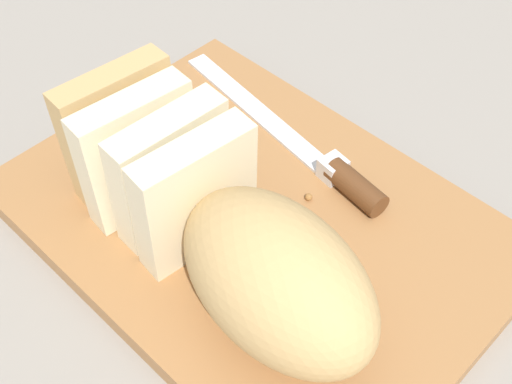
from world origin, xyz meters
TOP-DOWN VIEW (x-y plane):
  - ground_plane at (0.00, 0.00)m, footprint 3.00×3.00m
  - cutting_board at (0.00, 0.00)m, footprint 0.42×0.30m
  - bread_loaf at (-0.02, 0.06)m, footprint 0.31×0.13m
  - bread_knife at (-0.01, -0.08)m, footprint 0.27×0.06m
  - crumb_near_knife at (0.02, 0.04)m, footprint 0.01×0.01m
  - crumb_near_loaf at (-0.06, 0.05)m, footprint 0.01×0.01m
  - crumb_stray_left at (-0.03, -0.01)m, footprint 0.00×0.00m
  - crumb_stray_right at (-0.02, -0.04)m, footprint 0.01×0.01m

SIDE VIEW (x-z plane):
  - ground_plane at x=0.00m, z-range 0.00..0.00m
  - cutting_board at x=0.00m, z-range 0.00..0.02m
  - crumb_stray_left at x=-0.03m, z-range 0.02..0.02m
  - crumb_near_knife at x=0.02m, z-range 0.02..0.03m
  - crumb_near_loaf at x=-0.06m, z-range 0.02..0.03m
  - crumb_stray_right at x=-0.02m, z-range 0.02..0.03m
  - bread_knife at x=-0.01m, z-range 0.02..0.04m
  - bread_loaf at x=-0.02m, z-range 0.02..0.13m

